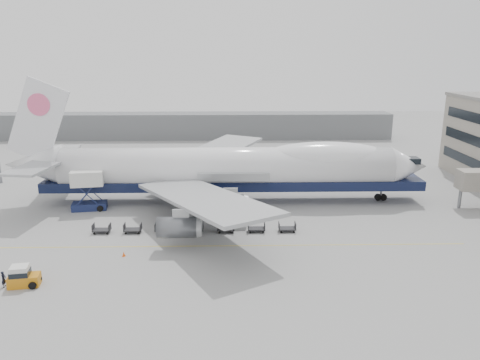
{
  "coord_description": "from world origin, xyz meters",
  "views": [
    {
      "loc": [
        0.47,
        -60.17,
        23.41
      ],
      "look_at": [
        1.91,
        6.0,
        5.24
      ],
      "focal_mm": 35.0,
      "sensor_mm": 36.0,
      "label": 1
    }
  ],
  "objects_px": {
    "catering_truck": "(88,188)",
    "baggage_tug": "(23,277)",
    "airliner": "(231,168)",
    "ground_worker": "(4,279)"
  },
  "relations": [
    {
      "from": "airliner",
      "to": "ground_worker",
      "type": "relative_size",
      "value": 38.8
    },
    {
      "from": "airliner",
      "to": "baggage_tug",
      "type": "height_order",
      "value": "airliner"
    },
    {
      "from": "catering_truck",
      "to": "ground_worker",
      "type": "relative_size",
      "value": 3.55
    },
    {
      "from": "airliner",
      "to": "catering_truck",
      "type": "bearing_deg",
      "value": -170.93
    },
    {
      "from": "airliner",
      "to": "baggage_tug",
      "type": "distance_m",
      "value": 35.61
    },
    {
      "from": "airliner",
      "to": "ground_worker",
      "type": "bearing_deg",
      "value": -130.0
    },
    {
      "from": "catering_truck",
      "to": "baggage_tug",
      "type": "distance_m",
      "value": 24.51
    },
    {
      "from": "catering_truck",
      "to": "ground_worker",
      "type": "xyz_separation_m",
      "value": [
        -1.73,
        -24.57,
        -2.58
      ]
    },
    {
      "from": "ground_worker",
      "to": "catering_truck",
      "type": "bearing_deg",
      "value": -2.79
    },
    {
      "from": "catering_truck",
      "to": "ground_worker",
      "type": "bearing_deg",
      "value": -102.75
    }
  ]
}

